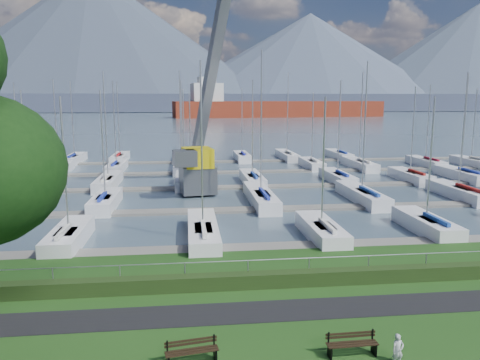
{
  "coord_description": "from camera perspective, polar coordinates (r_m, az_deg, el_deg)",
  "views": [
    {
      "loc": [
        -3.81,
        -21.12,
        8.82
      ],
      "look_at": [
        0.0,
        12.0,
        3.0
      ],
      "focal_mm": 35.0,
      "sensor_mm": 36.0,
      "label": 1
    }
  ],
  "objects": [
    {
      "name": "crane",
      "position": [
        45.69,
        -4.72,
        5.48
      ],
      "size": [
        6.45,
        13.21,
        22.35
      ],
      "rotation": [
        0.0,
        0.0,
        0.16
      ],
      "color": "#575A5F",
      "rests_on": "water"
    },
    {
      "name": "person",
      "position": [
        17.54,
        18.7,
        -18.66
      ],
      "size": [
        0.46,
        0.34,
        1.16
      ],
      "primitive_type": "imported",
      "rotation": [
        0.0,
        0.0,
        0.14
      ],
      "color": "#ACACB3",
      "rests_on": "grass"
    },
    {
      "name": "mountains",
      "position": [
        427.57,
        -5.22,
        14.94
      ],
      "size": [
        1190.0,
        360.0,
        115.0
      ],
      "color": "#4A546C",
      "rests_on": "water"
    },
    {
      "name": "foothill",
      "position": [
        351.15,
        -6.03,
        9.38
      ],
      "size": [
        900.0,
        80.0,
        12.0
      ],
      "primitive_type": "cube",
      "color": "#434B62",
      "rests_on": "water"
    },
    {
      "name": "docks",
      "position": [
        48.13,
        -1.91,
        -0.93
      ],
      "size": [
        90.0,
        41.6,
        0.25
      ],
      "color": "slate",
      "rests_on": "water"
    },
    {
      "name": "cargo_ship_mid",
      "position": [
        237.1,
        3.81,
        8.59
      ],
      "size": [
        107.22,
        30.51,
        21.5
      ],
      "rotation": [
        0.0,
        0.0,
        0.12
      ],
      "color": "maroon",
      "rests_on": "water"
    },
    {
      "name": "sailboat_fleet",
      "position": [
        51.04,
        -4.18,
        6.04
      ],
      "size": [
        75.26,
        49.76,
        13.41
      ],
      "color": "navy",
      "rests_on": "water"
    },
    {
      "name": "bench_right",
      "position": [
        17.62,
        13.47,
        -18.87
      ],
      "size": [
        1.81,
        0.46,
        0.85
      ],
      "rotation": [
        0.0,
        0.0,
        0.02
      ],
      "color": "black",
      "rests_on": "grass"
    },
    {
      "name": "path",
      "position": [
        20.51,
        4.98,
        -15.58
      ],
      "size": [
        160.0,
        2.0,
        0.04
      ],
      "primitive_type": "cube",
      "color": "black",
      "rests_on": "grass"
    },
    {
      "name": "hedge",
      "position": [
        22.71,
        3.66,
        -12.02
      ],
      "size": [
        80.0,
        0.7,
        0.7
      ],
      "primitive_type": "cube",
      "color": "#203513",
      "rests_on": "grass"
    },
    {
      "name": "water",
      "position": [
        281.3,
        -5.84,
        7.97
      ],
      "size": [
        800.0,
        540.0,
        0.2
      ],
      "primitive_type": "cube",
      "color": "#475A69"
    },
    {
      "name": "fence",
      "position": [
        22.77,
        3.5,
        -9.66
      ],
      "size": [
        80.0,
        0.04,
        0.04
      ],
      "primitive_type": "cylinder",
      "rotation": [
        0.0,
        1.57,
        0.0
      ],
      "color": "gray",
      "rests_on": "grass"
    },
    {
      "name": "bench_left",
      "position": [
        16.86,
        -5.91,
        -20.05
      ],
      "size": [
        1.84,
        0.7,
        0.85
      ],
      "rotation": [
        0.0,
        0.0,
        0.16
      ],
      "color": "black",
      "rests_on": "grass"
    }
  ]
}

